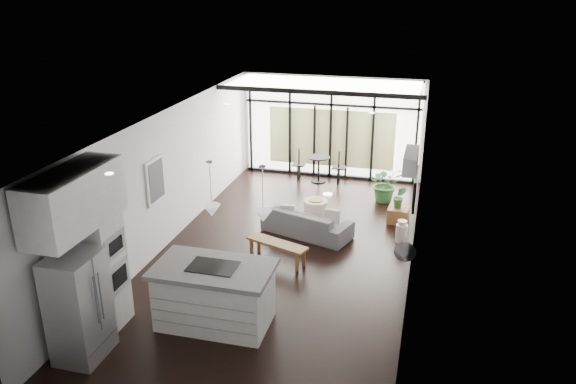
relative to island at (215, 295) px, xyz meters
The scene contains 27 objects.
floor 2.68m from the island, 79.96° to the left, with size 5.00×10.00×0.00m, color black.
ceiling 3.48m from the island, 79.96° to the left, with size 5.00×10.00×0.00m, color white.
wall_left 3.41m from the island, 128.29° to the left, with size 0.02×10.00×2.80m, color silver.
wall_right 4.03m from the island, 41.17° to the left, with size 0.02×10.00×2.80m, color silver.
wall_back 7.65m from the island, 86.54° to the left, with size 5.00×0.02×2.80m, color silver.
wall_front 2.61m from the island, 79.25° to the right, with size 5.00×0.02×2.80m, color silver.
glazing 7.53m from the island, 86.49° to the left, with size 5.00×0.20×2.80m, color black.
skylight 6.98m from the island, 86.02° to the left, with size 4.70×1.90×0.06m, color white.
neighbour_building 7.57m from the island, 86.52° to the left, with size 3.50×0.02×1.60m, color #F4F29E.
island is the anchor object (origin of this frame).
cooktop 0.52m from the island, ahead, with size 0.76×0.51×0.01m, color black.
fridge 2.04m from the island, 141.24° to the right, with size 0.64×0.80×1.65m, color #A3A4A8.
appliance_column 1.91m from the island, 164.85° to the right, with size 0.63×0.66×2.44m, color white.
upper_cabinets 2.64m from the island, 151.21° to the right, with size 0.62×1.75×0.86m, color white.
pendant_left 1.51m from the island, 47.47° to the right, with size 0.26×0.26×0.18m, color white.
pendant_right 1.73m from the island, ahead, with size 0.26×0.26×0.18m, color white.
sofa 3.72m from the island, 79.46° to the left, with size 1.96×0.57×0.76m, color #4D4D4F.
console_bench 2.34m from the island, 80.14° to the left, with size 1.28×0.32×0.41m, color brown.
pouf 4.60m from the island, 81.41° to the left, with size 0.55×0.55×0.44m, color beige.
crate 5.46m from the island, 61.97° to the left, with size 0.46×0.46×0.35m, color brown.
plant_tall 6.40m from the island, 70.41° to the left, with size 0.83×0.93×0.72m, color #2D632C.
plant_crate 5.45m from the island, 61.97° to the left, with size 0.29×0.53×0.24m, color #2D632C.
milk_can 4.66m from the island, 54.39° to the left, with size 0.25×0.25×0.49m, color beige.
bistro_set 7.00m from the island, 88.03° to the left, with size 1.35×0.54×0.65m, color black.
tv 4.69m from the island, 50.87° to the left, with size 0.05×1.10×0.65m, color black.
ac_unit 3.87m from the island, 32.19° to the left, with size 0.22×0.90×0.30m, color white.
framed_art 3.08m from the island, 133.95° to the left, with size 0.04×0.70×0.90m, color black.
Camera 1 is at (2.66, -9.80, 5.29)m, focal length 35.00 mm.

